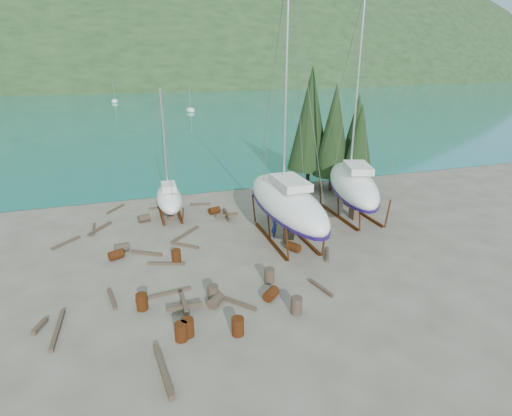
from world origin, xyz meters
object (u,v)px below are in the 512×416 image
object	(u,v)px
large_sailboat_far	(353,184)
small_sailboat_shore	(169,198)
worker	(274,227)
large_sailboat_near	(286,202)

from	to	relation	value
large_sailboat_far	small_sailboat_shore	world-z (taller)	large_sailboat_far
small_sailboat_shore	worker	size ratio (longest dim) A/B	6.02
large_sailboat_near	worker	distance (m)	2.18
large_sailboat_far	small_sailboat_shore	size ratio (longest dim) A/B	1.67
large_sailboat_near	small_sailboat_shore	bearing A→B (deg)	136.44
worker	large_sailboat_far	bearing A→B (deg)	-69.78
large_sailboat_near	small_sailboat_shore	world-z (taller)	large_sailboat_near
large_sailboat_near	small_sailboat_shore	size ratio (longest dim) A/B	1.77
worker	large_sailboat_near	bearing A→B (deg)	-126.73
large_sailboat_far	worker	bearing A→B (deg)	-146.73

